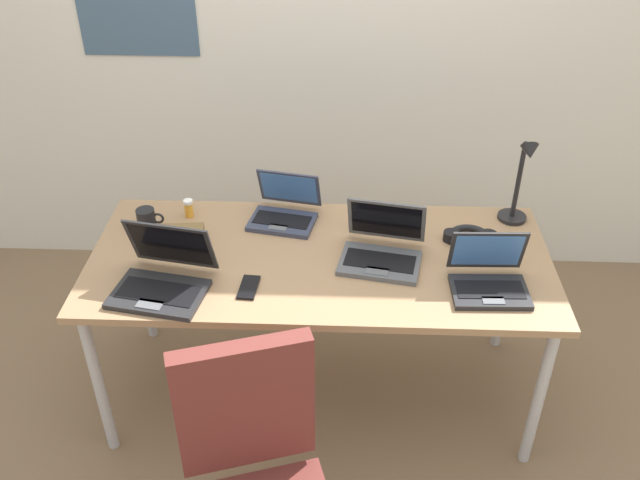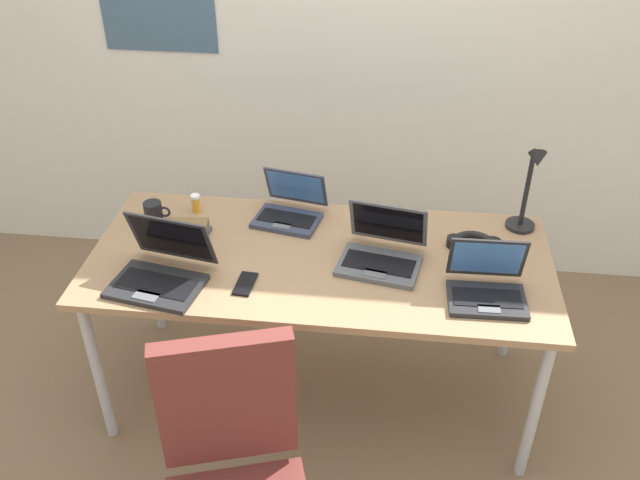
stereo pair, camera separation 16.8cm
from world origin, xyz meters
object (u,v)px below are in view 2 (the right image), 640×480
(laptop_back_left, at_px, (290,210))
(laptop_near_lamp, at_px, (382,252))
(laptop_back_right, at_px, (161,271))
(cell_phone, at_px, (245,284))
(laptop_front_right, at_px, (487,287))
(desk_lamp, at_px, (529,190))
(computer_mouse, at_px, (362,224))
(pill_bottle, at_px, (196,203))
(book_stack, at_px, (186,231))
(headphones, at_px, (474,244))
(coffee_mug, at_px, (154,212))

(laptop_back_left, xyz_separation_m, laptop_near_lamp, (0.40, -0.27, 0.00))
(laptop_back_right, relative_size, cell_phone, 2.77)
(laptop_front_right, bearing_deg, desk_lamp, 68.24)
(laptop_near_lamp, bearing_deg, computer_mouse, 111.22)
(computer_mouse, distance_m, pill_bottle, 0.72)
(laptop_back_left, relative_size, laptop_back_right, 0.82)
(laptop_back_left, distance_m, book_stack, 0.44)
(laptop_back_right, distance_m, book_stack, 0.31)
(laptop_back_right, bearing_deg, laptop_back_left, 50.35)
(desk_lamp, distance_m, pill_bottle, 1.38)
(cell_phone, bearing_deg, headphones, 26.40)
(laptop_near_lamp, bearing_deg, laptop_back_left, 146.04)
(desk_lamp, relative_size, laptop_near_lamp, 1.14)
(laptop_back_left, bearing_deg, book_stack, -155.55)
(laptop_front_right, relative_size, laptop_near_lamp, 0.81)
(laptop_back_left, height_order, computer_mouse, laptop_back_left)
(computer_mouse, xyz_separation_m, pill_bottle, (-0.72, 0.05, 0.02))
(laptop_back_left, bearing_deg, cell_phone, -101.08)
(laptop_back_left, distance_m, computer_mouse, 0.31)
(laptop_back_left, xyz_separation_m, book_stack, (-0.40, -0.18, -0.02))
(laptop_front_right, relative_size, pill_bottle, 3.57)
(desk_lamp, bearing_deg, pill_bottle, -179.91)
(laptop_near_lamp, height_order, laptop_back_right, laptop_back_right)
(computer_mouse, bearing_deg, laptop_back_left, -172.76)
(laptop_back_right, distance_m, computer_mouse, 0.84)
(headphones, distance_m, coffee_mug, 1.32)
(headphones, bearing_deg, coffee_mug, 178.20)
(desk_lamp, height_order, computer_mouse, desk_lamp)
(headphones, bearing_deg, laptop_back_right, -162.91)
(desk_lamp, height_order, cell_phone, desk_lamp)
(laptop_front_right, bearing_deg, book_stack, 167.87)
(desk_lamp, bearing_deg, headphones, -145.28)
(laptop_front_right, height_order, cell_phone, laptop_front_right)
(cell_phone, height_order, headphones, headphones)
(desk_lamp, xyz_separation_m, coffee_mug, (-1.52, -0.10, -0.15))
(desk_lamp, bearing_deg, laptop_back_right, -159.97)
(desk_lamp, distance_m, cell_phone, 1.17)
(desk_lamp, relative_size, pill_bottle, 5.07)
(headphones, distance_m, book_stack, 1.16)
(laptop_back_left, distance_m, laptop_front_right, 0.90)
(coffee_mug, bearing_deg, book_stack, -30.13)
(pill_bottle, height_order, book_stack, pill_bottle)
(laptop_front_right, bearing_deg, pill_bottle, 159.53)
(laptop_back_right, distance_m, headphones, 1.22)
(headphones, bearing_deg, book_stack, -177.42)
(cell_phone, height_order, book_stack, book_stack)
(book_stack, bearing_deg, laptop_near_lamp, -6.23)
(laptop_back_right, height_order, headphones, laptop_back_right)
(computer_mouse, height_order, book_stack, book_stack)
(laptop_back_left, xyz_separation_m, pill_bottle, (-0.41, 0.01, -0.00))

